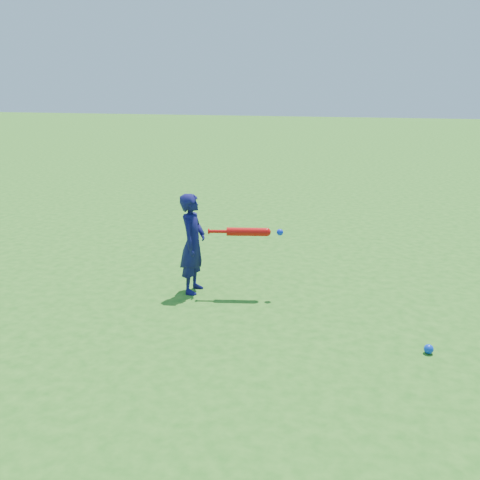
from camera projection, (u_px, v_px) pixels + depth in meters
The scene contains 4 objects.
ground at pixel (227, 283), 6.04m from camera, with size 80.00×80.00×0.00m, color #266B19.
child at pixel (193, 244), 5.65m from camera, with size 0.39×0.26×1.07m, color #11104E.
ground_ball_blue at pixel (429, 349), 4.41m from camera, with size 0.08×0.08×0.08m, color #0C36CE.
bat_swing at pixel (250, 232), 5.53m from camera, with size 0.76×0.26×0.09m.
Camera 1 is at (1.91, -5.36, 2.10)m, focal length 40.00 mm.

